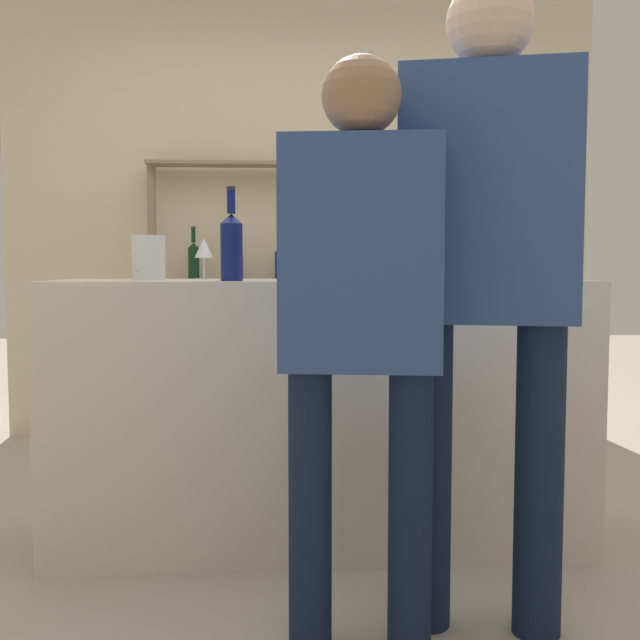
{
  "coord_description": "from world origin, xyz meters",
  "views": [
    {
      "loc": [
        -0.16,
        -2.71,
        1.03
      ],
      "look_at": [
        0.0,
        0.0,
        0.83
      ],
      "focal_mm": 42.0,
      "sensor_mm": 36.0,
      "label": 1
    }
  ],
  "objects_px": {
    "customer_right": "(486,255)",
    "customer_center": "(361,308)",
    "counter_bottle_0": "(462,242)",
    "counter_bottle_1": "(231,245)",
    "cork_jar": "(148,258)",
    "counter_bottle_2": "(289,245)",
    "wine_glass": "(204,249)"
  },
  "relations": [
    {
      "from": "customer_center",
      "to": "counter_bottle_0",
      "type": "bearing_deg",
      "value": -22.63
    },
    {
      "from": "counter_bottle_0",
      "to": "wine_glass",
      "type": "xyz_separation_m",
      "value": [
        -0.95,
        0.16,
        -0.02
      ]
    },
    {
      "from": "wine_glass",
      "to": "customer_center",
      "type": "bearing_deg",
      "value": -62.12
    },
    {
      "from": "wine_glass",
      "to": "cork_jar",
      "type": "relative_size",
      "value": 0.97
    },
    {
      "from": "counter_bottle_0",
      "to": "wine_glass",
      "type": "distance_m",
      "value": 0.96
    },
    {
      "from": "counter_bottle_1",
      "to": "counter_bottle_2",
      "type": "xyz_separation_m",
      "value": [
        0.2,
        0.23,
        0.0
      ]
    },
    {
      "from": "cork_jar",
      "to": "customer_right",
      "type": "height_order",
      "value": "customer_right"
    },
    {
      "from": "counter_bottle_2",
      "to": "customer_right",
      "type": "distance_m",
      "value": 0.91
    },
    {
      "from": "customer_right",
      "to": "customer_center",
      "type": "relative_size",
      "value": 1.15
    },
    {
      "from": "cork_jar",
      "to": "customer_right",
      "type": "bearing_deg",
      "value": -34.33
    },
    {
      "from": "counter_bottle_0",
      "to": "customer_center",
      "type": "relative_size",
      "value": 0.22
    },
    {
      "from": "cork_jar",
      "to": "customer_center",
      "type": "relative_size",
      "value": 0.1
    },
    {
      "from": "counter_bottle_2",
      "to": "customer_right",
      "type": "bearing_deg",
      "value": -54.8
    },
    {
      "from": "counter_bottle_2",
      "to": "customer_center",
      "type": "relative_size",
      "value": 0.21
    },
    {
      "from": "counter_bottle_0",
      "to": "wine_glass",
      "type": "relative_size",
      "value": 2.25
    },
    {
      "from": "customer_right",
      "to": "customer_center",
      "type": "xyz_separation_m",
      "value": [
        -0.36,
        -0.1,
        -0.14
      ]
    },
    {
      "from": "counter_bottle_0",
      "to": "counter_bottle_1",
      "type": "distance_m",
      "value": 0.84
    },
    {
      "from": "customer_right",
      "to": "customer_center",
      "type": "bearing_deg",
      "value": 119.15
    },
    {
      "from": "counter_bottle_1",
      "to": "customer_center",
      "type": "relative_size",
      "value": 0.2
    },
    {
      "from": "cork_jar",
      "to": "counter_bottle_1",
      "type": "bearing_deg",
      "value": -31.53
    },
    {
      "from": "counter_bottle_0",
      "to": "customer_right",
      "type": "relative_size",
      "value": 0.19
    },
    {
      "from": "cork_jar",
      "to": "customer_center",
      "type": "bearing_deg",
      "value": -50.01
    },
    {
      "from": "counter_bottle_1",
      "to": "counter_bottle_2",
      "type": "height_order",
      "value": "counter_bottle_2"
    },
    {
      "from": "counter_bottle_2",
      "to": "cork_jar",
      "type": "distance_m",
      "value": 0.51
    },
    {
      "from": "wine_glass",
      "to": "counter_bottle_2",
      "type": "bearing_deg",
      "value": -13.87
    },
    {
      "from": "counter_bottle_0",
      "to": "counter_bottle_2",
      "type": "xyz_separation_m",
      "value": [
        -0.63,
        0.08,
        -0.01
      ]
    },
    {
      "from": "counter_bottle_0",
      "to": "customer_center",
      "type": "height_order",
      "value": "customer_center"
    },
    {
      "from": "counter_bottle_0",
      "to": "cork_jar",
      "type": "relative_size",
      "value": 2.19
    },
    {
      "from": "counter_bottle_1",
      "to": "cork_jar",
      "type": "bearing_deg",
      "value": 148.47
    },
    {
      "from": "wine_glass",
      "to": "customer_center",
      "type": "height_order",
      "value": "customer_center"
    },
    {
      "from": "counter_bottle_0",
      "to": "cork_jar",
      "type": "distance_m",
      "value": 1.14
    },
    {
      "from": "counter_bottle_1",
      "to": "customer_right",
      "type": "xyz_separation_m",
      "value": [
        0.72,
        -0.52,
        -0.04
      ]
    }
  ]
}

